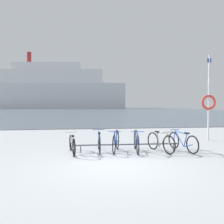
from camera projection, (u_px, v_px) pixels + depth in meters
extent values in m
cube|color=silver|center=(121.00, 177.00, 5.74)|extent=(80.00, 22.00, 0.08)
cube|color=slate|center=(85.00, 110.00, 71.15)|extent=(80.00, 110.00, 0.08)
cube|color=#47474C|center=(96.00, 129.00, 16.64)|extent=(80.00, 0.50, 0.05)
cylinder|color=#4C5156|center=(128.00, 144.00, 8.59)|extent=(3.94, 0.16, 0.05)
cylinder|color=#4C5156|center=(81.00, 149.00, 8.41)|extent=(0.04, 0.04, 0.28)
cylinder|color=#4C5156|center=(174.00, 147.00, 8.77)|extent=(0.04, 0.04, 0.28)
torus|color=black|center=(71.00, 143.00, 8.79)|extent=(0.14, 0.63, 0.63)
torus|color=black|center=(74.00, 148.00, 7.77)|extent=(0.14, 0.63, 0.63)
cylinder|color=silver|center=(72.00, 141.00, 8.46)|extent=(0.12, 0.56, 0.53)
cylinder|color=silver|center=(73.00, 143.00, 8.12)|extent=(0.06, 0.20, 0.47)
cylinder|color=silver|center=(72.00, 135.00, 8.37)|extent=(0.14, 0.69, 0.08)
cylinder|color=silver|center=(73.00, 148.00, 7.99)|extent=(0.10, 0.46, 0.18)
cylinder|color=silver|center=(71.00, 138.00, 8.75)|extent=(0.05, 0.12, 0.37)
cube|color=black|center=(73.00, 136.00, 8.04)|extent=(0.11, 0.21, 0.05)
cylinder|color=silver|center=(71.00, 132.00, 8.70)|extent=(0.46, 0.09, 0.02)
torus|color=black|center=(99.00, 141.00, 9.13)|extent=(0.06, 0.68, 0.68)
torus|color=black|center=(100.00, 145.00, 8.10)|extent=(0.06, 0.68, 0.68)
cylinder|color=#3359B2|center=(99.00, 139.00, 8.79)|extent=(0.06, 0.54, 0.58)
cylinder|color=#3359B2|center=(99.00, 141.00, 8.46)|extent=(0.04, 0.19, 0.51)
cylinder|color=#3359B2|center=(99.00, 133.00, 8.70)|extent=(0.06, 0.67, 0.08)
cylinder|color=#3359B2|center=(99.00, 146.00, 8.32)|extent=(0.05, 0.45, 0.19)
cylinder|color=#3359B2|center=(99.00, 136.00, 9.08)|extent=(0.04, 0.11, 0.41)
cube|color=black|center=(99.00, 133.00, 8.37)|extent=(0.09, 0.20, 0.05)
cylinder|color=#3359B2|center=(99.00, 130.00, 9.03)|extent=(0.46, 0.04, 0.02)
torus|color=black|center=(114.00, 145.00, 8.14)|extent=(0.23, 0.69, 0.71)
torus|color=black|center=(118.00, 140.00, 9.09)|extent=(0.23, 0.69, 0.71)
cylinder|color=#3359B2|center=(115.00, 140.00, 8.44)|extent=(0.18, 0.50, 0.60)
cylinder|color=#3359B2|center=(116.00, 139.00, 8.75)|extent=(0.08, 0.18, 0.54)
cylinder|color=#3359B2|center=(116.00, 132.00, 8.51)|extent=(0.21, 0.61, 0.09)
cylinder|color=#3359B2|center=(117.00, 143.00, 8.89)|extent=(0.15, 0.41, 0.19)
cylinder|color=#3359B2|center=(114.00, 139.00, 8.17)|extent=(0.06, 0.11, 0.42)
cube|color=black|center=(117.00, 131.00, 8.81)|extent=(0.13, 0.21, 0.05)
cylinder|color=#3359B2|center=(114.00, 131.00, 8.20)|extent=(0.45, 0.15, 0.02)
torus|color=black|center=(138.00, 145.00, 8.04)|extent=(0.14, 0.70, 0.71)
torus|color=black|center=(135.00, 140.00, 9.10)|extent=(0.14, 0.70, 0.71)
cylinder|color=#3359B2|center=(137.00, 140.00, 8.38)|extent=(0.11, 0.55, 0.60)
cylinder|color=#3359B2|center=(136.00, 139.00, 8.73)|extent=(0.06, 0.20, 0.54)
cylinder|color=#3359B2|center=(137.00, 133.00, 8.45)|extent=(0.13, 0.69, 0.09)
cylinder|color=#3359B2|center=(136.00, 143.00, 8.88)|extent=(0.10, 0.46, 0.19)
cylinder|color=#3359B2|center=(138.00, 139.00, 8.07)|extent=(0.05, 0.12, 0.42)
cube|color=black|center=(136.00, 131.00, 8.79)|extent=(0.11, 0.21, 0.05)
cylinder|color=#3359B2|center=(138.00, 132.00, 8.11)|extent=(0.46, 0.09, 0.02)
torus|color=black|center=(169.00, 145.00, 8.16)|extent=(0.26, 0.67, 0.69)
torus|color=black|center=(153.00, 141.00, 9.04)|extent=(0.26, 0.67, 0.69)
cylinder|color=gray|center=(163.00, 140.00, 8.44)|extent=(0.20, 0.50, 0.58)
cylinder|color=gray|center=(158.00, 140.00, 8.73)|extent=(0.09, 0.18, 0.52)
cylinder|color=gray|center=(162.00, 133.00, 8.50)|extent=(0.23, 0.62, 0.08)
cylinder|color=gray|center=(156.00, 144.00, 8.85)|extent=(0.17, 0.42, 0.19)
cylinder|color=gray|center=(168.00, 139.00, 8.18)|extent=(0.07, 0.11, 0.41)
cube|color=black|center=(157.00, 132.00, 8.78)|extent=(0.14, 0.21, 0.05)
cylinder|color=gray|center=(168.00, 132.00, 8.21)|extent=(0.44, 0.17, 0.02)
torus|color=black|center=(174.00, 140.00, 9.23)|extent=(0.21, 0.67, 0.67)
torus|color=black|center=(192.00, 145.00, 8.20)|extent=(0.21, 0.67, 0.67)
cylinder|color=#3359B2|center=(179.00, 139.00, 8.89)|extent=(0.17, 0.57, 0.57)
cylinder|color=#3359B2|center=(185.00, 141.00, 8.56)|extent=(0.08, 0.20, 0.51)
cylinder|color=#3359B2|center=(181.00, 132.00, 8.80)|extent=(0.20, 0.70, 0.08)
cylinder|color=#3359B2|center=(188.00, 146.00, 8.42)|extent=(0.15, 0.47, 0.19)
cylinder|color=#3359B2|center=(174.00, 136.00, 9.18)|extent=(0.06, 0.12, 0.40)
cube|color=black|center=(187.00, 133.00, 8.47)|extent=(0.13, 0.21, 0.05)
cylinder|color=#3359B2|center=(175.00, 130.00, 9.13)|extent=(0.45, 0.13, 0.02)
cylinder|color=silver|center=(209.00, 98.00, 11.19)|extent=(0.08, 0.08, 4.18)
cylinder|color=white|center=(209.00, 81.00, 11.16)|extent=(0.09, 0.09, 0.30)
torus|color=red|center=(209.00, 102.00, 11.20)|extent=(0.75, 0.11, 0.75)
cube|color=navy|center=(209.00, 60.00, 11.13)|extent=(0.20, 0.03, 0.20)
cube|color=silver|center=(52.00, 96.00, 91.93)|extent=(59.72, 16.71, 9.91)
cube|color=white|center=(48.00, 77.00, 91.66)|extent=(44.91, 13.48, 5.45)
cube|color=white|center=(48.00, 67.00, 91.51)|extent=(27.17, 9.88, 2.77)
cylinder|color=#A52626|center=(29.00, 58.00, 91.35)|extent=(1.71, 1.71, 4.46)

